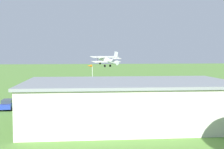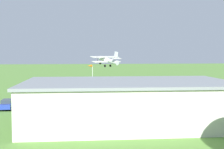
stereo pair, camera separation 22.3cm
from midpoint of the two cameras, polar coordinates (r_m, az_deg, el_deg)
The scene contains 9 objects.
ground_plane at distance 80.50m, azimuth -0.22°, elevation -2.76°, with size 400.00×400.00×0.00m, color #568438.
hangar at distance 41.55m, azimuth 3.15°, elevation -5.05°, with size 27.81×17.29×5.67m.
biplane at distance 79.32m, azimuth -0.69°, elevation 2.65°, with size 8.35×7.79×4.01m.
car_green at distance 56.76m, azimuth 13.17°, elevation -4.76°, with size 2.23×4.65×1.68m.
car_orange at distance 55.85m, azimuth -11.72°, elevation -4.93°, with size 2.46×4.89×1.59m.
car_blue at distance 54.65m, azimuth -18.55°, elevation -5.19°, with size 2.05×4.38×1.68m.
person_near_hangar_door at distance 56.14m, azimuth -2.79°, elevation -4.75°, with size 0.51×0.51×1.76m.
person_at_fence_line at distance 58.85m, azimuth 7.10°, elevation -4.39°, with size 0.51×0.51×1.73m.
windsock at distance 78.00m, azimuth -3.96°, elevation 1.25°, with size 1.47×1.18×6.55m.
Camera 2 is at (9.15, 79.44, 9.27)m, focal length 49.83 mm.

